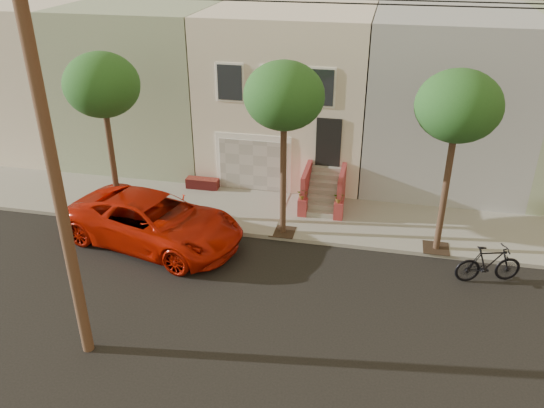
# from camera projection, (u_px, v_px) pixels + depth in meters

# --- Properties ---
(ground) EXTENTS (90.00, 90.00, 0.00)m
(ground) POSITION_uv_depth(u_px,v_px,m) (227.00, 293.00, 17.19)
(ground) COLOR black
(ground) RESTS_ON ground
(sidewalk) EXTENTS (40.00, 3.70, 0.15)m
(sidewalk) POSITION_uv_depth(u_px,v_px,m) (265.00, 213.00, 21.81)
(sidewalk) COLOR gray
(sidewalk) RESTS_ON ground
(house_row) EXTENTS (33.10, 11.70, 7.00)m
(house_row) POSITION_uv_depth(u_px,v_px,m) (292.00, 86.00, 25.27)
(house_row) COLOR silver
(house_row) RESTS_ON sidewalk
(tree_left) EXTENTS (2.70, 2.57, 6.30)m
(tree_left) POSITION_uv_depth(u_px,v_px,m) (102.00, 86.00, 19.21)
(tree_left) COLOR #2D2116
(tree_left) RESTS_ON sidewalk
(tree_mid) EXTENTS (2.70, 2.57, 6.30)m
(tree_mid) POSITION_uv_depth(u_px,v_px,m) (284.00, 97.00, 18.00)
(tree_mid) COLOR #2D2116
(tree_mid) RESTS_ON sidewalk
(tree_right) EXTENTS (2.70, 2.57, 6.30)m
(tree_right) POSITION_uv_depth(u_px,v_px,m) (458.00, 107.00, 16.98)
(tree_right) COLOR #2D2116
(tree_right) RESTS_ON sidewalk
(pickup_truck) EXTENTS (7.01, 4.47, 1.80)m
(pickup_truck) POSITION_uv_depth(u_px,v_px,m) (154.00, 221.00, 19.50)
(pickup_truck) COLOR #BA1706
(pickup_truck) RESTS_ON ground
(motorcycle) EXTENTS (2.24, 1.17, 1.29)m
(motorcycle) POSITION_uv_depth(u_px,v_px,m) (489.00, 264.00, 17.52)
(motorcycle) COLOR black
(motorcycle) RESTS_ON ground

